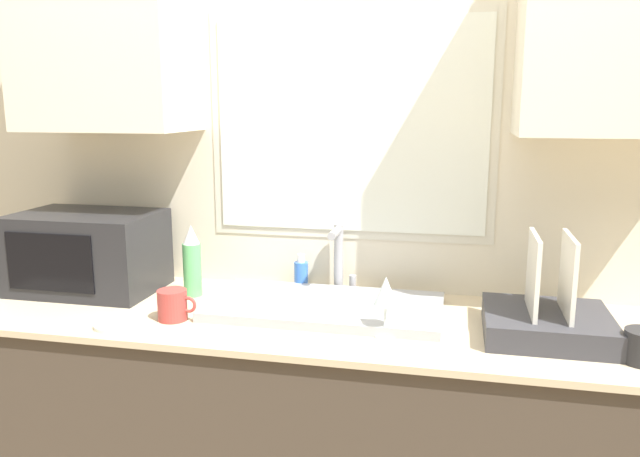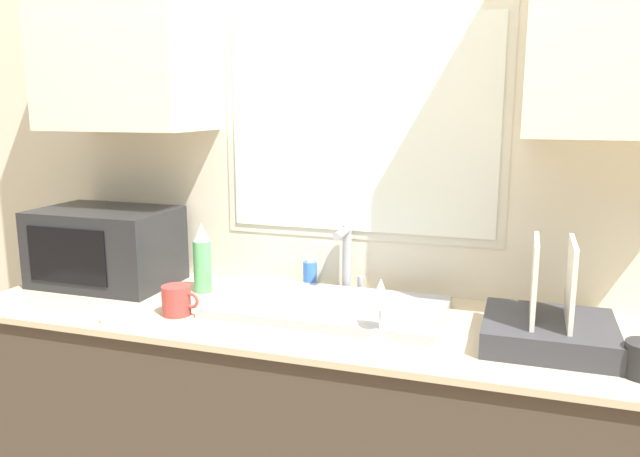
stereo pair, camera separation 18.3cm
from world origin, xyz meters
name	(u,v)px [view 2 (the right image)]	position (x,y,z in m)	size (l,w,h in m)	color
countertop	(331,453)	(0.00, 0.31, 0.46)	(2.33, 0.65, 0.92)	#42382D
wall_back	(359,154)	(0.00, 0.61, 1.40)	(6.00, 0.38, 2.60)	beige
sink_basin	(328,307)	(-0.03, 0.35, 0.94)	(0.72, 0.38, 0.03)	#9EA0A5
faucet	(347,255)	(-0.02, 0.56, 1.06)	(0.08, 0.14, 0.24)	#99999E
microwave	(106,247)	(-0.88, 0.40, 1.06)	(0.48, 0.33, 0.27)	#232326
dish_rack	(549,326)	(0.62, 0.28, 0.98)	(0.34, 0.32, 0.29)	#333338
spray_bottle	(202,259)	(-0.50, 0.42, 1.04)	(0.06, 0.06, 0.24)	#59B266
soap_bottle	(310,274)	(-0.16, 0.56, 0.98)	(0.05, 0.05, 0.13)	blue
mug_near_sink	(177,300)	(-0.46, 0.18, 0.97)	(0.12, 0.09, 0.09)	#A53833
wine_glass	(381,295)	(0.18, 0.17, 1.05)	(0.07, 0.07, 0.17)	silver
small_plate	(125,317)	(-0.59, 0.09, 0.93)	(0.14, 0.14, 0.01)	silver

